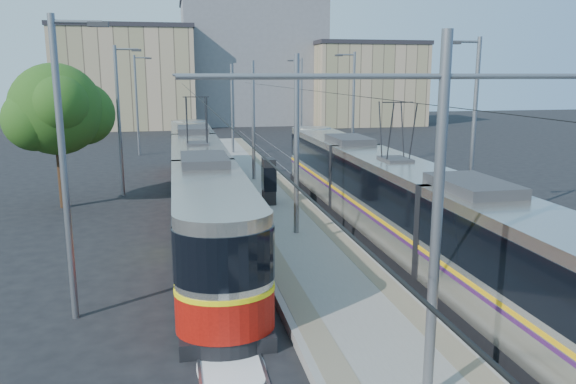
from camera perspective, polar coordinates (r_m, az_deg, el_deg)
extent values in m
plane|color=black|center=(15.45, 7.38, -13.24)|extent=(160.00, 160.00, 0.00)
cube|color=gray|center=(31.22, -2.69, 0.09)|extent=(4.00, 50.00, 0.30)
cube|color=gray|center=(31.00, -5.34, 0.26)|extent=(0.70, 50.00, 0.01)
cube|color=gray|center=(31.44, -0.08, 0.47)|extent=(0.70, 50.00, 0.01)
cube|color=gray|center=(30.90, -10.62, -0.48)|extent=(0.07, 70.00, 0.03)
cube|color=gray|center=(30.95, -7.97, -0.37)|extent=(0.07, 70.00, 0.03)
cube|color=gray|center=(31.80, 2.45, 0.06)|extent=(0.07, 70.00, 0.03)
cube|color=gray|center=(32.18, 4.93, 0.17)|extent=(0.07, 70.00, 0.03)
cube|color=black|center=(27.27, -8.98, -1.68)|extent=(2.30, 28.74, 0.40)
cube|color=#AEA9A0|center=(26.93, -9.09, 1.73)|extent=(2.40, 27.14, 2.90)
cube|color=black|center=(26.85, -9.13, 2.78)|extent=(2.43, 27.14, 1.30)
cube|color=yellow|center=(27.00, -9.06, 0.90)|extent=(2.43, 27.14, 0.12)
cube|color=#A31109|center=(27.10, -9.03, -0.14)|extent=(2.42, 27.14, 1.10)
cube|color=#2D2D30|center=(26.70, -9.20, 5.11)|extent=(1.68, 3.00, 0.30)
cube|color=black|center=(22.53, 10.54, -4.64)|extent=(2.30, 28.26, 0.40)
cube|color=#B3AFA4|center=(22.12, 10.70, -0.54)|extent=(2.40, 26.66, 2.90)
cube|color=black|center=(22.02, 10.75, 0.73)|extent=(2.43, 26.66, 1.30)
cube|color=#F5AE0C|center=(22.21, 10.66, -1.55)|extent=(2.43, 26.66, 0.12)
cube|color=#3E164D|center=(22.24, 10.64, -1.93)|extent=(2.43, 26.66, 0.10)
cube|color=#2D2D30|center=(21.83, 10.86, 3.56)|extent=(1.68, 3.00, 0.30)
cylinder|color=slate|center=(10.67, 14.85, -3.39)|extent=(0.20, 0.20, 7.00)
cylinder|color=slate|center=(10.31, 15.66, 11.24)|extent=(9.20, 0.10, 0.10)
cylinder|color=slate|center=(21.88, 0.88, 4.71)|extent=(0.20, 0.20, 7.00)
cylinder|color=slate|center=(21.71, 0.90, 11.80)|extent=(9.20, 0.10, 0.10)
cylinder|color=slate|center=(33.64, -3.55, 7.22)|extent=(0.20, 0.20, 7.00)
cylinder|color=slate|center=(33.52, -3.61, 11.82)|extent=(9.20, 0.10, 0.10)
cylinder|color=slate|center=(45.52, -5.69, 8.41)|extent=(0.20, 0.20, 7.00)
cylinder|color=slate|center=(45.44, -5.76, 11.81)|extent=(9.20, 0.10, 0.10)
cylinder|color=black|center=(30.23, -9.65, 9.87)|extent=(0.02, 70.00, 0.02)
cylinder|color=black|center=(31.32, 3.83, 10.08)|extent=(0.02, 70.00, 0.02)
cylinder|color=slate|center=(15.67, -21.80, 1.72)|extent=(0.18, 0.18, 8.00)
cube|color=#2D2D30|center=(15.35, -18.72, 15.82)|extent=(0.50, 0.22, 0.12)
cylinder|color=slate|center=(31.43, -16.79, 6.78)|extent=(0.18, 0.18, 8.00)
cube|color=#2D2D30|center=(31.27, -15.14, 13.73)|extent=(0.50, 0.22, 0.12)
cylinder|color=slate|center=(47.35, -15.11, 8.44)|extent=(0.18, 0.18, 8.00)
cube|color=#2D2D30|center=(47.25, -14.00, 13.04)|extent=(0.50, 0.22, 0.12)
cylinder|color=slate|center=(24.57, 18.30, 5.38)|extent=(0.18, 0.18, 8.00)
cube|color=#2D2D30|center=(23.94, 16.54, 14.33)|extent=(0.50, 0.22, 0.12)
cylinder|color=slate|center=(39.22, 6.63, 8.12)|extent=(0.18, 0.18, 8.00)
cube|color=#2D2D30|center=(38.83, 5.18, 13.65)|extent=(0.50, 0.22, 0.12)
cylinder|color=slate|center=(54.63, 1.37, 9.25)|extent=(0.18, 0.18, 8.00)
cube|color=#2D2D30|center=(54.35, 0.23, 13.19)|extent=(0.50, 0.22, 0.12)
cube|color=black|center=(27.36, -1.96, 1.11)|extent=(0.60, 0.98, 2.23)
cube|color=black|center=(27.34, -1.96, 1.41)|extent=(0.64, 1.02, 1.16)
cylinder|color=#382314|center=(29.93, -21.96, 1.29)|extent=(0.40, 0.40, 2.94)
sphere|color=#214A15|center=(29.54, -22.47, 7.77)|extent=(4.41, 4.41, 4.41)
sphere|color=#214A15|center=(30.10, -20.10, 7.49)|extent=(3.12, 3.12, 3.12)
cube|color=tan|center=(73.40, -15.99, 10.94)|extent=(16.00, 12.00, 11.73)
cube|color=#262328|center=(73.59, -16.27, 15.70)|extent=(16.32, 12.24, 0.50)
cube|color=gray|center=(77.94, -3.75, 12.85)|extent=(18.00, 14.00, 15.69)
cube|color=#262328|center=(78.50, -3.84, 18.77)|extent=(18.36, 14.28, 0.50)
cube|color=tan|center=(75.36, 7.71, 10.67)|extent=(14.00, 10.00, 10.07)
cube|color=#262328|center=(75.44, 7.83, 14.69)|extent=(14.28, 10.20, 0.50)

